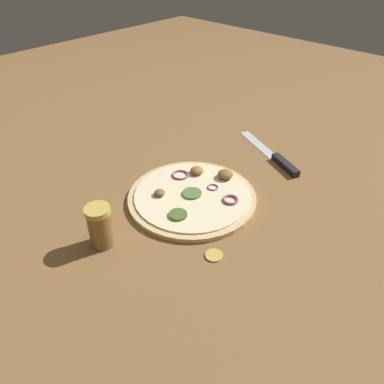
{
  "coord_description": "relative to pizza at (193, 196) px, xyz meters",
  "views": [
    {
      "loc": [
        0.53,
        0.49,
        0.55
      ],
      "look_at": [
        0.0,
        0.0,
        0.02
      ],
      "focal_mm": 35.0,
      "sensor_mm": 36.0,
      "label": 1
    }
  ],
  "objects": [
    {
      "name": "knife",
      "position": [
        -0.29,
        0.06,
        -0.0
      ],
      "size": [
        0.14,
        0.27,
        0.02
      ],
      "rotation": [
        0.0,
        0.0,
        4.29
      ],
      "color": "silver",
      "rests_on": "ground_plane"
    },
    {
      "name": "ground_plane",
      "position": [
        0.0,
        0.0,
        -0.01
      ],
      "size": [
        3.0,
        3.0,
        0.0
      ],
      "primitive_type": "plane",
      "color": "brown"
    },
    {
      "name": "pizza",
      "position": [
        0.0,
        0.0,
        0.0
      ],
      "size": [
        0.31,
        0.31,
        0.03
      ],
      "color": "#D6B77A",
      "rests_on": "ground_plane"
    },
    {
      "name": "loose_cap",
      "position": [
        0.11,
        0.16,
        -0.0
      ],
      "size": [
        0.04,
        0.04,
        0.01
      ],
      "color": "gold",
      "rests_on": "ground_plane"
    },
    {
      "name": "spice_jar",
      "position": [
        0.24,
        -0.03,
        0.04
      ],
      "size": [
        0.05,
        0.05,
        0.09
      ],
      "color": "olive",
      "rests_on": "ground_plane"
    }
  ]
}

